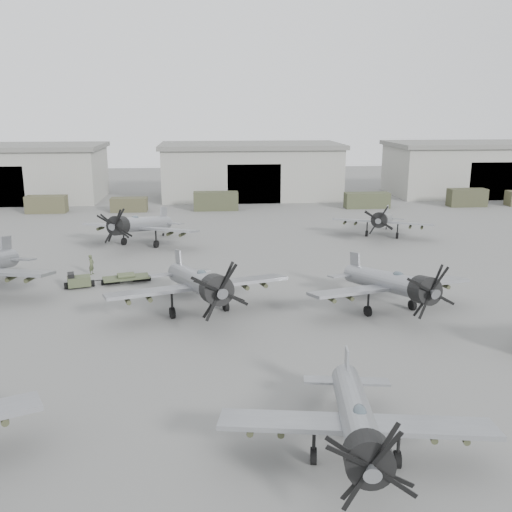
{
  "coord_description": "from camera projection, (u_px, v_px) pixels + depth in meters",
  "views": [
    {
      "loc": [
        -7.18,
        -31.05,
        14.38
      ],
      "look_at": [
        -3.28,
        14.07,
        2.5
      ],
      "focal_mm": 40.0,
      "sensor_mm": 36.0,
      "label": 1
    }
  ],
  "objects": [
    {
      "name": "support_truck_6",
      "position": [
        467.0,
        198.0,
        84.64
      ],
      "size": [
        5.59,
        2.2,
        2.62
      ],
      "primitive_type": "cube",
      "color": "#373824",
      "rests_on": "ground"
    },
    {
      "name": "hangar_right",
      "position": [
        475.0,
        168.0,
        95.95
      ],
      "size": [
        29.0,
        14.8,
        8.7
      ],
      "color": "gray",
      "rests_on": "ground"
    },
    {
      "name": "tug_trailer",
      "position": [
        97.0,
        280.0,
        47.16
      ],
      "size": [
        6.69,
        2.96,
        1.33
      ],
      "rotation": [
        0.0,
        0.0,
        0.27
      ],
      "color": "#3D452D",
      "rests_on": "ground"
    },
    {
      "name": "aircraft_mid_1",
      "position": [
        199.0,
        283.0,
        40.06
      ],
      "size": [
        13.14,
        11.83,
        5.25
      ],
      "rotation": [
        0.0,
        0.0,
        0.29
      ],
      "color": "gray",
      "rests_on": "ground"
    },
    {
      "name": "support_truck_3",
      "position": [
        216.0,
        201.0,
        81.53
      ],
      "size": [
        6.33,
        2.2,
        2.63
      ],
      "primitive_type": "cube",
      "color": "#393C27",
      "rests_on": "ground"
    },
    {
      "name": "hangar_left",
      "position": [
        10.0,
        172.0,
        89.61
      ],
      "size": [
        29.0,
        14.8,
        8.7
      ],
      "color": "gray",
      "rests_on": "ground"
    },
    {
      "name": "aircraft_mid_2",
      "position": [
        393.0,
        284.0,
        40.4
      ],
      "size": [
        12.34,
        11.1,
        4.91
      ],
      "rotation": [
        0.0,
        0.0,
        0.25
      ],
      "color": "gray",
      "rests_on": "ground"
    },
    {
      "name": "support_truck_5",
      "position": [
        367.0,
        200.0,
        83.42
      ],
      "size": [
        6.49,
        2.2,
        2.25
      ],
      "primitive_type": "cube",
      "color": "#3B4029",
      "rests_on": "ground"
    },
    {
      "name": "aircraft_near_1",
      "position": [
        357.0,
        421.0,
        23.01
      ],
      "size": [
        11.5,
        10.35,
        4.57
      ],
      "rotation": [
        0.0,
        0.0,
        -0.15
      ],
      "color": "gray",
      "rests_on": "ground"
    },
    {
      "name": "hangar_center",
      "position": [
        251.0,
        170.0,
        92.78
      ],
      "size": [
        29.0,
        14.8,
        8.7
      ],
      "color": "gray",
      "rests_on": "ground"
    },
    {
      "name": "aircraft_far_1",
      "position": [
        383.0,
        220.0,
        64.18
      ],
      "size": [
        11.06,
        10.01,
        4.51
      ],
      "rotation": [
        0.0,
        0.0,
        -0.41
      ],
      "color": "gray",
      "rests_on": "ground"
    },
    {
      "name": "support_truck_1",
      "position": [
        46.0,
        204.0,
        79.59
      ],
      "size": [
        5.5,
        2.2,
        2.39
      ],
      "primitive_type": "cube",
      "color": "#45432D",
      "rests_on": "ground"
    },
    {
      "name": "aircraft_far_0",
      "position": [
        138.0,
        225.0,
        59.95
      ],
      "size": [
        12.62,
        11.43,
        5.15
      ],
      "rotation": [
        0.0,
        0.0,
        -0.41
      ],
      "color": "gray",
      "rests_on": "ground"
    },
    {
      "name": "ground_crew",
      "position": [
        91.0,
        265.0,
        50.29
      ],
      "size": [
        0.6,
        0.74,
        1.78
      ],
      "primitive_type": "imported",
      "rotation": [
        0.0,
        0.0,
        1.27
      ],
      "color": "#40492F",
      "rests_on": "ground"
    },
    {
      "name": "ground",
      "position": [
        331.0,
        354.0,
        34.18
      ],
      "size": [
        220.0,
        220.0,
        0.0
      ],
      "primitive_type": "plane",
      "color": "#535350",
      "rests_on": "ground"
    },
    {
      "name": "support_truck_2",
      "position": [
        129.0,
        205.0,
        80.59
      ],
      "size": [
        5.05,
        2.2,
        1.97
      ],
      "primitive_type": "cube",
      "color": "#413F2A",
      "rests_on": "ground"
    }
  ]
}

